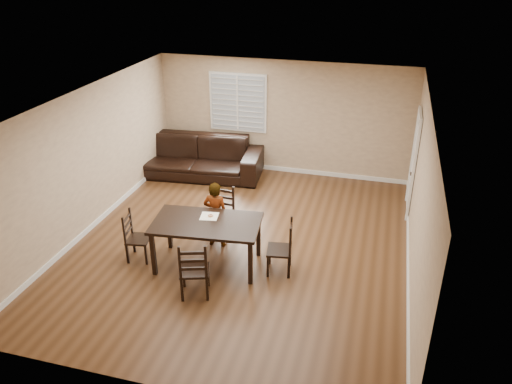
% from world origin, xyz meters
% --- Properties ---
extents(ground, '(7.00, 7.00, 0.00)m').
position_xyz_m(ground, '(0.00, 0.00, 0.00)').
color(ground, brown).
rests_on(ground, ground).
extents(room, '(6.04, 7.04, 2.72)m').
position_xyz_m(room, '(0.04, 0.18, 1.81)').
color(room, '#C9AE88').
rests_on(room, ground).
extents(dining_table, '(1.89, 1.19, 0.84)m').
position_xyz_m(dining_table, '(-0.36, -0.79, 0.75)').
color(dining_table, black).
rests_on(dining_table, ground).
extents(chair_near, '(0.47, 0.44, 0.96)m').
position_xyz_m(chair_near, '(-0.46, 0.33, 0.44)').
color(chair_near, black).
rests_on(chair_near, ground).
extents(chair_far, '(0.56, 0.54, 1.00)m').
position_xyz_m(chair_far, '(-0.24, -1.71, 0.45)').
color(chair_far, black).
rests_on(chair_far, ground).
extents(chair_left, '(0.44, 0.46, 0.91)m').
position_xyz_m(chair_left, '(-1.69, -0.93, 0.41)').
color(chair_left, black).
rests_on(chair_left, ground).
extents(chair_right, '(0.47, 0.49, 0.96)m').
position_xyz_m(chair_right, '(0.98, -0.64, 0.44)').
color(chair_right, black).
rests_on(chair_right, ground).
extents(child, '(0.47, 0.32, 1.26)m').
position_xyz_m(child, '(-0.43, -0.14, 0.63)').
color(child, gray).
rests_on(child, ground).
extents(napkin, '(0.34, 0.34, 0.00)m').
position_xyz_m(napkin, '(-0.38, -0.58, 0.84)').
color(napkin, white).
rests_on(napkin, dining_table).
extents(donut, '(0.09, 0.09, 0.03)m').
position_xyz_m(donut, '(-0.36, -0.58, 0.86)').
color(donut, '#BC7B43').
rests_on(donut, napkin).
extents(sofa, '(3.24, 1.52, 0.92)m').
position_xyz_m(sofa, '(-1.96, 2.74, 0.46)').
color(sofa, black).
rests_on(sofa, ground).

